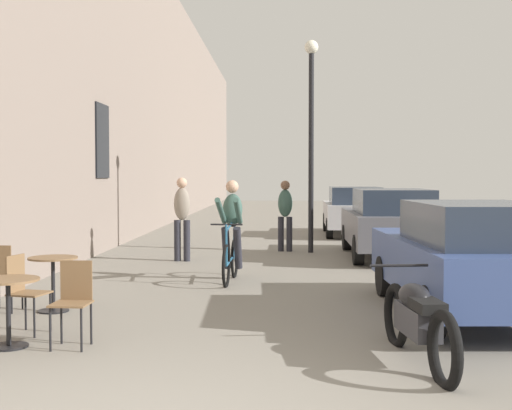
# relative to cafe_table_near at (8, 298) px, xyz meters

# --- Properties ---
(building_facade_left) EXTENTS (0.54, 68.00, 8.91)m
(building_facade_left) POSITION_rel_cafe_table_near_xyz_m (-1.53, 11.57, 3.93)
(building_facade_left) COLOR gray
(building_facade_left) RESTS_ON ground_plane
(cafe_table_near) EXTENTS (0.64, 0.64, 0.72)m
(cafe_table_near) POSITION_rel_cafe_table_near_xyz_m (0.00, 0.00, 0.00)
(cafe_table_near) COLOR black
(cafe_table_near) RESTS_ON ground_plane
(cafe_chair_near_toward_street) EXTENTS (0.46, 0.46, 0.89)m
(cafe_chair_near_toward_street) POSITION_rel_cafe_table_near_xyz_m (-0.07, 0.62, -0.00)
(cafe_chair_near_toward_street) COLOR black
(cafe_chair_near_toward_street) RESTS_ON ground_plane
(cafe_chair_near_toward_wall) EXTENTS (0.39, 0.39, 0.89)m
(cafe_chair_near_toward_wall) POSITION_rel_cafe_table_near_xyz_m (0.66, 0.08, -0.00)
(cafe_chair_near_toward_wall) COLOR black
(cafe_chair_near_toward_wall) RESTS_ON ground_plane
(cafe_table_mid) EXTENTS (0.64, 0.64, 0.72)m
(cafe_table_mid) POSITION_rel_cafe_table_near_xyz_m (-0.16, 1.88, 0.00)
(cafe_table_mid) COLOR black
(cafe_table_mid) RESTS_ON ground_plane
(cafe_chair_mid_toward_street) EXTENTS (0.40, 0.40, 0.89)m
(cafe_chair_mid_toward_street) POSITION_rel_cafe_table_near_xyz_m (-0.80, 1.80, -0.00)
(cafe_chair_mid_toward_street) COLOR black
(cafe_chair_mid_toward_street) RESTS_ON ground_plane
(cyclist_on_bicycle) EXTENTS (0.52, 1.76, 1.74)m
(cyclist_on_bicycle) POSITION_rel_cafe_table_near_xyz_m (2.00, 4.62, 0.29)
(cyclist_on_bicycle) COLOR black
(cyclist_on_bicycle) RESTS_ON ground_plane
(pedestrian_near) EXTENTS (0.36, 0.27, 1.75)m
(pedestrian_near) POSITION_rel_cafe_table_near_xyz_m (0.78, 7.25, 0.47)
(pedestrian_near) COLOR #26262D
(pedestrian_near) RESTS_ON ground_plane
(pedestrian_mid) EXTENTS (0.36, 0.27, 1.67)m
(pedestrian_mid) POSITION_rel_cafe_table_near_xyz_m (2.95, 9.18, 0.42)
(pedestrian_mid) COLOR #26262D
(pedestrian_mid) RESTS_ON ground_plane
(street_lamp) EXTENTS (0.32, 0.32, 4.90)m
(street_lamp) POSITION_rel_cafe_table_near_xyz_m (3.54, 8.96, 2.59)
(street_lamp) COLOR black
(street_lamp) RESTS_ON ground_plane
(parked_car_nearest) EXTENTS (1.87, 4.17, 1.46)m
(parked_car_nearest) POSITION_rel_cafe_table_near_xyz_m (5.22, 1.78, 0.24)
(parked_car_nearest) COLOR #384C84
(parked_car_nearest) RESTS_ON ground_plane
(parked_car_second) EXTENTS (1.84, 4.25, 1.50)m
(parked_car_second) POSITION_rel_cafe_table_near_xyz_m (5.20, 7.98, 0.26)
(parked_car_second) COLOR #595960
(parked_car_second) RESTS_ON ground_plane
(parked_car_third) EXTENTS (1.83, 4.13, 1.45)m
(parked_car_third) POSITION_rel_cafe_table_near_xyz_m (5.03, 13.64, 0.23)
(parked_car_third) COLOR #B7B7BC
(parked_car_third) RESTS_ON ground_plane
(parked_motorcycle) EXTENTS (0.62, 2.14, 0.92)m
(parked_motorcycle) POSITION_rel_cafe_table_near_xyz_m (4.15, -0.44, -0.12)
(parked_motorcycle) COLOR black
(parked_motorcycle) RESTS_ON ground_plane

